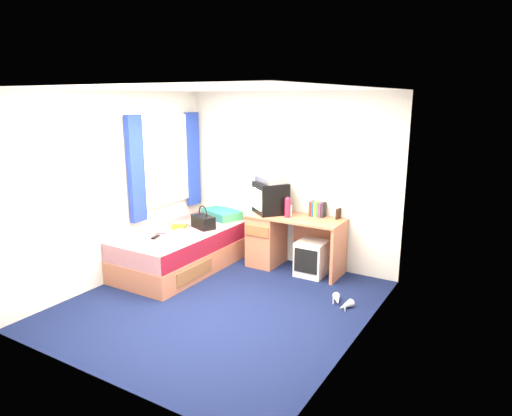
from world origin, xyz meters
The scene contains 20 objects.
ground centered at (0.00, 0.00, 0.00)m, with size 3.40×3.40×0.00m, color #0C1438.
room_shell centered at (0.00, 0.00, 1.45)m, with size 3.40×3.40×3.40m.
bed centered at (-1.10, 0.70, 0.27)m, with size 1.01×2.00×0.54m.
pillow centered at (-1.02, 1.51, 0.60)m, with size 0.58×0.37×0.13m, color #17569B.
desk centered at (-0.02, 1.44, 0.41)m, with size 1.30×0.55×0.75m.
storage_cube centered at (0.53, 1.36, 0.23)m, with size 0.37×0.37×0.47m, color white.
crt_tv centered at (-0.14, 1.44, 0.96)m, with size 0.59×0.58×0.43m.
vcr centered at (-0.14, 1.44, 1.22)m, with size 0.40×0.29×0.08m, color #B1B1B3.
book_row centered at (0.49, 1.60, 0.85)m, with size 0.20×0.13×0.20m.
picture_frame centered at (0.78, 1.62, 0.82)m, with size 0.02×0.12×0.14m, color black.
pink_water_bottle centered at (0.17, 1.35, 0.87)m, with size 0.08×0.08×0.24m, color red.
aerosol_can centered at (0.17, 1.42, 0.83)m, with size 0.04×0.04×0.16m, color white.
handbag centered at (-0.93, 0.93, 0.63)m, with size 0.40×0.31×0.32m.
towel centered at (-0.83, 0.34, 0.59)m, with size 0.30×0.25×0.10m, color white.
magazine centered at (-1.23, 0.75, 0.55)m, with size 0.21×0.28×0.01m, color gold.
water_bottle centered at (-1.22, 0.46, 0.58)m, with size 0.07×0.07×0.20m, color white.
colour_swatch_fan centered at (-0.97, 0.27, 0.55)m, with size 0.22×0.06×0.01m, color yellow.
remote_control centered at (-1.19, 0.25, 0.55)m, with size 0.05×0.16×0.02m, color black.
window_assembly centered at (-1.55, 0.90, 1.42)m, with size 0.11×1.42×1.40m.
white_heels centered at (1.22, 0.67, 0.04)m, with size 0.30×0.33×0.09m.
Camera 1 is at (2.85, -3.94, 2.31)m, focal length 32.00 mm.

